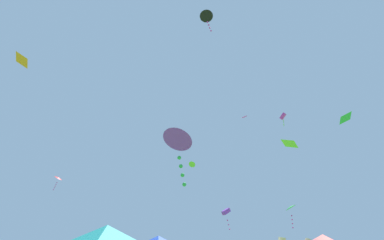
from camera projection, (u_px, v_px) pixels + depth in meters
The scene contains 12 objects.
canopy_tent_teal at pixel (106, 237), 13.35m from camera, with size 3.55×3.55×3.80m.
kite_orange_diamond at pixel (22, 60), 24.91m from camera, with size 1.27×1.45×0.58m.
kite_green_delta at pixel (291, 208), 34.67m from camera, with size 1.61×1.67×2.85m.
kite_magenta_diamond at pixel (244, 117), 41.49m from camera, with size 0.98×0.87×0.49m.
kite_red_delta at pixel (58, 178), 22.13m from camera, with size 0.82×0.84×1.26m.
kite_magenta_box at pixel (283, 117), 33.52m from camera, with size 0.80×0.82×1.89m.
kite_lime_diamond at pixel (290, 143), 25.27m from camera, with size 1.44×1.14×0.56m.
kite_purple_delta at pixel (178, 140), 10.51m from camera, with size 1.59×1.59×2.24m.
kite_green_diamond at pixel (345, 118), 27.45m from camera, with size 1.17×1.42×0.56m.
kite_purple_box at pixel (226, 212), 22.40m from camera, with size 0.86×0.71×1.74m.
kite_lime_delta at pixel (192, 164), 30.50m from camera, with size 0.97×0.94×0.54m.
kite_black_delta at pixel (206, 16), 26.40m from camera, with size 1.36×1.36×2.32m.
Camera 1 is at (-0.32, -5.20, 1.32)m, focal length 26.13 mm.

